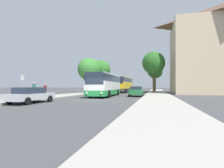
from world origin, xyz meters
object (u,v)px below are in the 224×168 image
parked_car_left_curb (31,95)px  tree_left_near (101,70)px  pedestrian_waiting_near (45,90)px  parked_car_right_near (136,91)px  tree_right_near (154,63)px  bus_front (105,85)px  bus_middle (123,84)px  pedestrian_waiting_far (34,90)px  bus_stop_sign (23,84)px  tree_left_far (89,69)px  tree_right_mid (155,71)px

parked_car_left_curb → tree_left_near: 34.11m
parked_car_left_curb → pedestrian_waiting_near: size_ratio=2.83×
parked_car_right_near → tree_right_near: tree_right_near is taller
bus_front → bus_middle: bearing=88.6°
pedestrian_waiting_near → tree_right_near: 22.35m
bus_front → pedestrian_waiting_far: (-5.78, -8.36, -0.65)m
bus_stop_sign → tree_right_near: size_ratio=0.32×
bus_middle → tree_left_near: 10.42m
parked_car_right_near → tree_left_far: size_ratio=0.62×
bus_front → bus_stop_sign: bearing=-129.4°
parked_car_right_near → tree_right_near: bearing=-106.5°
tree_left_far → tree_right_mid: size_ratio=0.93×
pedestrian_waiting_far → tree_left_near: tree_left_near is taller
bus_middle → pedestrian_waiting_near: bearing=-101.7°
bus_middle → pedestrian_waiting_near: (-5.54, -22.25, -0.91)m
tree_right_mid → bus_front: bearing=-106.5°
bus_middle → bus_stop_sign: (-6.72, -24.60, -0.11)m
parked_car_left_curb → parked_car_right_near: bearing=59.8°
tree_right_mid → bus_stop_sign: bearing=-112.9°
bus_middle → tree_left_far: 9.69m
tree_right_near → parked_car_right_near: bearing=-103.1°
tree_right_mid → tree_left_near: bearing=-170.1°
tree_left_near → tree_right_mid: tree_left_near is taller
parked_car_left_curb → tree_right_mid: bearing=75.5°
pedestrian_waiting_near → tree_left_near: tree_left_near is taller
bus_middle → bus_stop_sign: bus_middle is taller
bus_stop_sign → pedestrian_waiting_near: bus_stop_sign is taller
tree_left_far → tree_right_near: 13.25m
parked_car_left_curb → parked_car_right_near: 14.94m
tree_right_mid → pedestrian_waiting_far: bearing=-111.7°
tree_left_near → tree_right_mid: size_ratio=1.13×
parked_car_left_curb → tree_left_near: bearing=99.0°
bus_stop_sign → tree_left_far: bearing=87.5°
parked_car_right_near → pedestrian_waiting_far: 13.81m
parked_car_right_near → tree_right_mid: 24.03m
pedestrian_waiting_far → tree_left_far: 17.52m
parked_car_left_curb → bus_stop_sign: bus_stop_sign is taller
pedestrian_waiting_far → tree_right_mid: size_ratio=0.24×
parked_car_right_near → tree_left_near: bearing=-63.3°
bus_front → bus_stop_sign: (-6.83, -8.89, 0.05)m
pedestrian_waiting_near → tree_right_mid: tree_right_mid is taller
parked_car_left_curb → tree_left_near: (-4.08, 33.44, 5.40)m
bus_middle → pedestrian_waiting_near: size_ratio=6.63×
parked_car_left_curb → pedestrian_waiting_far: bearing=126.2°
bus_stop_sign → pedestrian_waiting_near: (1.17, 2.35, -0.80)m
parked_car_left_curb → bus_stop_sign: 4.56m
pedestrian_waiting_far → tree_right_mid: tree_right_mid is taller
bus_middle → bus_stop_sign: size_ratio=4.16×
parked_car_left_curb → tree_right_near: (10.36, 22.97, 5.44)m
bus_middle → parked_car_right_near: size_ratio=2.48×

